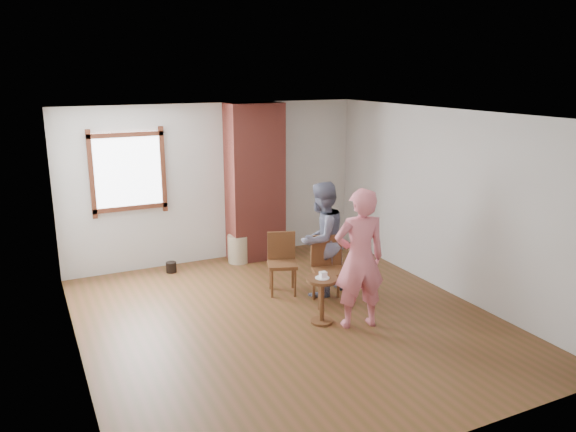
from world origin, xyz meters
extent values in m
plane|color=brown|center=(0.00, 0.00, 0.00)|extent=(5.50, 5.50, 0.00)
cube|color=silver|center=(0.00, 2.75, 1.30)|extent=(5.00, 0.04, 2.60)
cube|color=silver|center=(-2.50, 0.00, 1.30)|extent=(0.04, 5.50, 2.60)
cube|color=silver|center=(2.50, 0.00, 1.30)|extent=(0.04, 5.50, 2.60)
cube|color=white|center=(0.00, 0.00, 2.60)|extent=(5.00, 5.50, 0.04)
cube|color=#5A2B1A|center=(-1.40, 2.71, 1.60)|extent=(1.14, 0.06, 1.34)
cube|color=white|center=(-1.40, 2.73, 1.60)|extent=(1.00, 0.02, 1.20)
cube|color=#A7463B|center=(0.60, 2.50, 1.30)|extent=(0.90, 0.50, 2.60)
cylinder|color=tan|center=(0.25, 2.40, 0.23)|extent=(0.40, 0.40, 0.46)
cylinder|color=black|center=(-0.90, 2.40, 0.08)|extent=(0.19, 0.19, 0.16)
cube|color=brown|center=(0.33, 0.87, 0.43)|extent=(0.52, 0.52, 0.05)
cylinder|color=brown|center=(0.12, 0.77, 0.22)|extent=(0.04, 0.04, 0.43)
cylinder|color=brown|center=(0.42, 0.66, 0.22)|extent=(0.04, 0.04, 0.43)
cylinder|color=brown|center=(0.23, 1.07, 0.22)|extent=(0.04, 0.04, 0.43)
cylinder|color=brown|center=(0.54, 0.96, 0.22)|extent=(0.04, 0.04, 0.43)
cube|color=brown|center=(0.39, 1.04, 0.65)|extent=(0.39, 0.18, 0.43)
cube|color=brown|center=(0.74, 0.24, 0.46)|extent=(0.53, 0.53, 0.05)
cylinder|color=brown|center=(0.52, 0.12, 0.23)|extent=(0.04, 0.04, 0.46)
cylinder|color=brown|center=(0.86, 0.02, 0.23)|extent=(0.04, 0.04, 0.46)
cylinder|color=brown|center=(0.61, 0.45, 0.23)|extent=(0.04, 0.04, 0.46)
cylinder|color=brown|center=(0.95, 0.36, 0.23)|extent=(0.04, 0.04, 0.46)
cube|color=brown|center=(0.79, 0.43, 0.69)|extent=(0.43, 0.15, 0.46)
cylinder|color=brown|center=(0.35, -0.24, 0.58)|extent=(0.40, 0.40, 0.04)
cylinder|color=brown|center=(0.35, -0.24, 0.29)|extent=(0.06, 0.06, 0.54)
cylinder|color=brown|center=(0.35, -0.24, 0.01)|extent=(0.28, 0.28, 0.03)
cylinder|color=white|center=(0.35, -0.24, 0.60)|extent=(0.18, 0.18, 0.01)
cube|color=white|center=(0.36, -0.24, 0.64)|extent=(0.08, 0.07, 0.06)
imported|color=#131634|center=(0.82, 0.62, 0.81)|extent=(0.97, 0.89, 1.62)
imported|color=#E47280|center=(0.72, -0.50, 0.88)|extent=(0.72, 0.55, 1.76)
camera|label=1|loc=(-2.89, -5.94, 3.10)|focal=35.00mm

